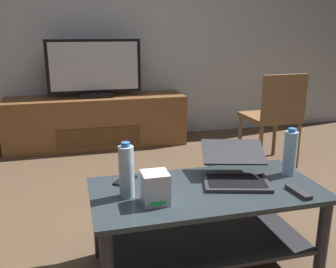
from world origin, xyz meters
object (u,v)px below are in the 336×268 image
at_px(dining_chair, 275,114).
at_px(router_box, 155,188).
at_px(tv_remote, 298,192).
at_px(water_bottle_near, 290,153).
at_px(cell_phone, 125,180).
at_px(television, 94,70).
at_px(media_cabinet, 97,121).
at_px(soundbar_remote, 151,175).
at_px(water_bottle_far, 126,171).
at_px(coffee_table, 206,214).
at_px(laptop, 235,170).

height_order(dining_chair, router_box, dining_chair).
bearing_deg(tv_remote, router_box, 169.88).
distance_m(water_bottle_near, cell_phone, 0.90).
distance_m(television, water_bottle_near, 2.43).
distance_m(television, cell_phone, 2.16).
xyz_separation_m(media_cabinet, dining_chair, (1.50, -1.06, 0.23)).
distance_m(dining_chair, router_box, 1.96).
bearing_deg(tv_remote, soundbar_remote, 145.65).
bearing_deg(water_bottle_far, media_cabinet, 89.48).
height_order(coffee_table, router_box, router_box).
bearing_deg(laptop, soundbar_remote, 160.69).
distance_m(coffee_table, television, 2.40).
xyz_separation_m(coffee_table, media_cabinet, (-0.38, 2.34, -0.04)).
bearing_deg(media_cabinet, dining_chair, -35.29).
distance_m(coffee_table, tv_remote, 0.47).
relative_size(laptop, soundbar_remote, 2.80).
xyz_separation_m(water_bottle_far, soundbar_remote, (0.16, 0.21, -0.12)).
height_order(television, water_bottle_far, television).
bearing_deg(router_box, media_cabinet, 92.20).
relative_size(water_bottle_near, cell_phone, 1.87).
height_order(router_box, soundbar_remote, router_box).
bearing_deg(coffee_table, water_bottle_near, 6.82).
bearing_deg(soundbar_remote, laptop, 11.63).
xyz_separation_m(media_cabinet, water_bottle_far, (-0.02, -2.33, 0.32)).
relative_size(laptop, router_box, 3.03).
bearing_deg(media_cabinet, tv_remote, -72.65).
relative_size(media_cabinet, cell_phone, 13.43).
bearing_deg(soundbar_remote, dining_chair, 69.02).
height_order(cell_phone, soundbar_remote, soundbar_remote).
bearing_deg(tv_remote, coffee_table, 153.12).
relative_size(dining_chair, soundbar_remote, 5.38).
height_order(media_cabinet, cell_phone, media_cabinet).
bearing_deg(tv_remote, laptop, 129.86).
distance_m(television, tv_remote, 2.64).
bearing_deg(television, tv_remote, -72.51).
distance_m(coffee_table, media_cabinet, 2.37).
bearing_deg(television, laptop, -76.04).
bearing_deg(dining_chair, coffee_table, -131.32).
bearing_deg(dining_chair, cell_phone, -144.18).
bearing_deg(dining_chair, laptop, -127.81).
bearing_deg(tv_remote, media_cabinet, 103.96).
xyz_separation_m(media_cabinet, router_box, (0.09, -2.43, 0.26)).
bearing_deg(soundbar_remote, tv_remote, -0.03).
height_order(television, laptop, television).
relative_size(dining_chair, laptop, 1.92).
xyz_separation_m(coffee_table, soundbar_remote, (-0.24, 0.21, 0.15)).
bearing_deg(television, water_bottle_near, -68.73).
relative_size(tv_remote, soundbar_remote, 1.00).
bearing_deg(coffee_table, television, 99.29).
xyz_separation_m(dining_chair, water_bottle_far, (-1.52, -1.27, 0.09)).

